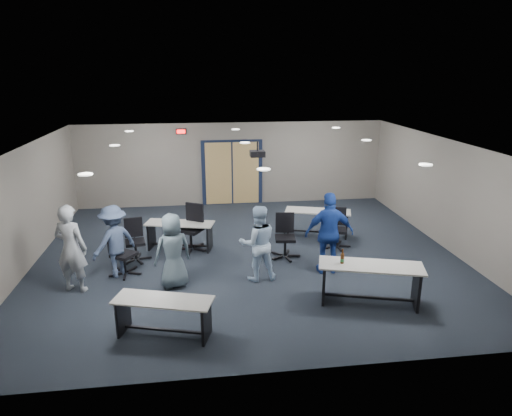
{
  "coord_description": "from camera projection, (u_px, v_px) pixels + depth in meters",
  "views": [
    {
      "loc": [
        -1.16,
        -10.21,
        4.35
      ],
      "look_at": [
        0.16,
        -0.3,
        1.29
      ],
      "focal_mm": 32.0,
      "sensor_mm": 36.0,
      "label": 1
    }
  ],
  "objects": [
    {
      "name": "floor",
      "position": [
        248.0,
        255.0,
        11.1
      ],
      "size": [
        10.0,
        10.0,
        0.0
      ],
      "primitive_type": "plane",
      "color": "black",
      "rests_on": "ground"
    },
    {
      "name": "back_wall",
      "position": [
        232.0,
        164.0,
        14.97
      ],
      "size": [
        10.0,
        0.04,
        2.7
      ],
      "primitive_type": "cube",
      "color": "gray",
      "rests_on": "floor"
    },
    {
      "name": "front_wall",
      "position": [
        284.0,
        290.0,
        6.44
      ],
      "size": [
        10.0,
        0.04,
        2.7
      ],
      "primitive_type": "cube",
      "color": "gray",
      "rests_on": "floor"
    },
    {
      "name": "left_wall",
      "position": [
        23.0,
        210.0,
        10.07
      ],
      "size": [
        0.04,
        9.0,
        2.7
      ],
      "primitive_type": "cube",
      "color": "gray",
      "rests_on": "floor"
    },
    {
      "name": "right_wall",
      "position": [
        447.0,
        195.0,
        11.34
      ],
      "size": [
        0.04,
        9.0,
        2.7
      ],
      "primitive_type": "cube",
      "color": "gray",
      "rests_on": "floor"
    },
    {
      "name": "ceiling",
      "position": [
        247.0,
        145.0,
        10.31
      ],
      "size": [
        10.0,
        9.0,
        0.04
      ],
      "primitive_type": "cube",
      "color": "silver",
      "rests_on": "back_wall"
    },
    {
      "name": "double_door",
      "position": [
        232.0,
        173.0,
        15.02
      ],
      "size": [
        2.0,
        0.07,
        2.2
      ],
      "color": "black",
      "rests_on": "back_wall"
    },
    {
      "name": "exit_sign",
      "position": [
        181.0,
        131.0,
        14.39
      ],
      "size": [
        0.32,
        0.07,
        0.18
      ],
      "color": "black",
      "rests_on": "back_wall"
    },
    {
      "name": "ceiling_projector",
      "position": [
        257.0,
        154.0,
        10.91
      ],
      "size": [
        0.35,
        0.32,
        0.37
      ],
      "color": "black",
      "rests_on": "ceiling"
    },
    {
      "name": "ceiling_can_lights",
      "position": [
        246.0,
        144.0,
        10.56
      ],
      "size": [
        6.24,
        5.74,
        0.02
      ],
      "primitive_type": null,
      "color": "white",
      "rests_on": "ceiling"
    },
    {
      "name": "table_front_left",
      "position": [
        164.0,
        311.0,
        7.65
      ],
      "size": [
        1.75,
        1.01,
        0.67
      ],
      "rotation": [
        0.0,
        0.0,
        -0.29
      ],
      "color": "#A4A29B",
      "rests_on": "floor"
    },
    {
      "name": "table_front_right",
      "position": [
        370.0,
        277.0,
        8.7
      ],
      "size": [
        2.06,
        1.18,
        1.08
      ],
      "rotation": [
        0.0,
        0.0,
        -0.29
      ],
      "color": "#A4A29B",
      "rests_on": "floor"
    },
    {
      "name": "table_back_left",
      "position": [
        180.0,
        231.0,
        11.39
      ],
      "size": [
        1.77,
        0.96,
        0.68
      ],
      "rotation": [
        0.0,
        0.0,
        -0.25
      ],
      "color": "#A4A29B",
      "rests_on": "floor"
    },
    {
      "name": "table_back_right",
      "position": [
        318.0,
        218.0,
        12.3
      ],
      "size": [
        1.82,
        1.07,
        0.82
      ],
      "rotation": [
        0.0,
        0.0,
        -0.31
      ],
      "color": "#A4A29B",
      "rests_on": "floor"
    },
    {
      "name": "chair_back_a",
      "position": [
        135.0,
        241.0,
        10.65
      ],
      "size": [
        0.74,
        0.74,
        1.0
      ],
      "primitive_type": null,
      "rotation": [
        0.0,
        0.0,
        0.19
      ],
      "color": "black",
      "rests_on": "floor"
    },
    {
      "name": "chair_back_b",
      "position": [
        190.0,
        228.0,
        11.26
      ],
      "size": [
        0.99,
        0.99,
        1.15
      ],
      "primitive_type": null,
      "rotation": [
        0.0,
        0.0,
        -0.52
      ],
      "color": "black",
      "rests_on": "floor"
    },
    {
      "name": "chair_back_c",
      "position": [
        285.0,
        237.0,
        10.83
      ],
      "size": [
        0.74,
        0.74,
        1.06
      ],
      "primitive_type": null,
      "rotation": [
        0.0,
        0.0,
        -0.12
      ],
      "color": "black",
      "rests_on": "floor"
    },
    {
      "name": "chair_back_d",
      "position": [
        337.0,
        229.0,
        11.47
      ],
      "size": [
        0.77,
        0.77,
        1.0
      ],
      "primitive_type": null,
      "rotation": [
        0.0,
        0.0,
        -0.27
      ],
      "color": "black",
      "rests_on": "floor"
    },
    {
      "name": "chair_loose_left",
      "position": [
        124.0,
        253.0,
        9.91
      ],
      "size": [
        0.89,
        0.89,
        1.03
      ],
      "primitive_type": null,
      "rotation": [
        0.0,
        0.0,
        0.99
      ],
      "color": "black",
      "rests_on": "floor"
    },
    {
      "name": "person_gray",
      "position": [
        71.0,
        248.0,
        9.09
      ],
      "size": [
        0.77,
        0.63,
        1.83
      ],
      "primitive_type": "imported",
      "rotation": [
        0.0,
        0.0,
        2.82
      ],
      "color": "#A0A6AE",
      "rests_on": "floor"
    },
    {
      "name": "person_plaid",
      "position": [
        173.0,
        251.0,
        9.3
      ],
      "size": [
        0.9,
        0.75,
        1.58
      ],
      "primitive_type": "imported",
      "rotation": [
        0.0,
        0.0,
        3.52
      ],
      "color": "slate",
      "rests_on": "floor"
    },
    {
      "name": "person_lightblue",
      "position": [
        258.0,
        243.0,
        9.62
      ],
      "size": [
        0.85,
        0.69,
        1.65
      ],
      "primitive_type": "imported",
      "rotation": [
        0.0,
        0.0,
        3.22
      ],
      "color": "#C0DEFF",
      "rests_on": "floor"
    },
    {
      "name": "person_navy",
      "position": [
        329.0,
        233.0,
        9.93
      ],
      "size": [
        1.09,
        0.48,
        1.83
      ],
      "primitive_type": "imported",
      "rotation": [
        0.0,
        0.0,
        3.11
      ],
      "color": "#1B3A95",
      "rests_on": "floor"
    },
    {
      "name": "person_back",
      "position": [
        114.0,
        241.0,
        9.8
      ],
      "size": [
        1.16,
        1.14,
        1.59
      ],
      "primitive_type": "imported",
      "rotation": [
        0.0,
        0.0,
        3.9
      ],
      "color": "#44577C",
      "rests_on": "floor"
    }
  ]
}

